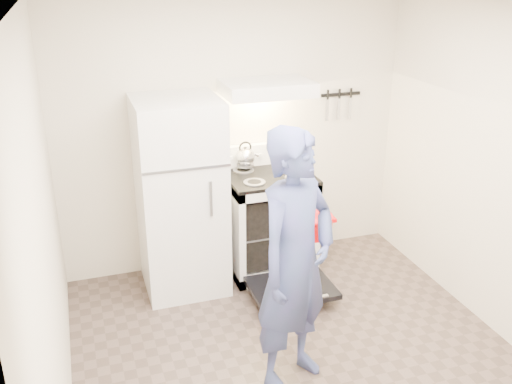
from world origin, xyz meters
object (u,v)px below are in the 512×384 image
at_px(stove_body, 269,224).
at_px(person, 295,263).
at_px(refrigerator, 181,197).
at_px(dutch_oven, 312,225).
at_px(tea_kettle, 245,156).

distance_m(stove_body, person, 1.60).
bearing_deg(stove_body, person, -103.14).
relative_size(refrigerator, dutch_oven, 4.66).
bearing_deg(person, tea_kettle, 53.69).
distance_m(refrigerator, stove_body, 0.90).
bearing_deg(refrigerator, stove_body, 1.77).
height_order(person, dutch_oven, person).
height_order(refrigerator, tea_kettle, refrigerator).
bearing_deg(dutch_oven, refrigerator, 124.36).
bearing_deg(tea_kettle, person, -96.33).
height_order(refrigerator, person, person).
bearing_deg(tea_kettle, refrigerator, -161.33).
xyz_separation_m(stove_body, person, (-0.35, -1.49, 0.45)).
bearing_deg(stove_body, tea_kettle, 129.71).
relative_size(refrigerator, stove_body, 1.85).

